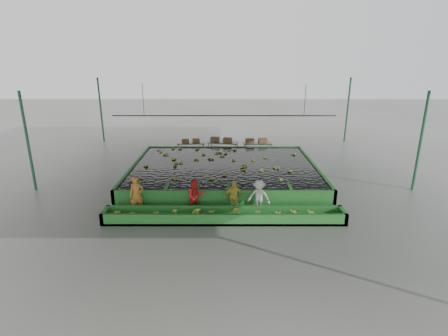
{
  "coord_description": "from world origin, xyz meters",
  "views": [
    {
      "loc": [
        0.02,
        -16.78,
        6.54
      ],
      "look_at": [
        0.0,
        0.5,
        1.0
      ],
      "focal_mm": 28.0,
      "sensor_mm": 36.0,
      "label": 1
    }
  ],
  "objects_px": {
    "worker_a": "(137,195)",
    "box_stack_right": "(256,143)",
    "packing_table_right": "(257,149)",
    "packing_table_left": "(191,149)",
    "worker_c": "(233,197)",
    "sorting_trough": "(224,215)",
    "box_stack_mid": "(221,142)",
    "worker_d": "(259,197)",
    "packing_table_mid": "(223,149)",
    "worker_b": "(196,196)",
    "flotation_tank": "(224,172)",
    "box_stack_left": "(191,143)"
  },
  "relations": [
    {
      "from": "worker_b",
      "to": "packing_table_mid",
      "type": "distance_m",
      "value": 9.43
    },
    {
      "from": "worker_a",
      "to": "flotation_tank",
      "type": "bearing_deg",
      "value": 32.85
    },
    {
      "from": "worker_d",
      "to": "worker_c",
      "type": "bearing_deg",
      "value": -164.19
    },
    {
      "from": "sorting_trough",
      "to": "box_stack_left",
      "type": "xyz_separation_m",
      "value": [
        -2.3,
        10.28,
        0.6
      ]
    },
    {
      "from": "worker_d",
      "to": "packing_table_mid",
      "type": "bearing_deg",
      "value": 115.4
    },
    {
      "from": "worker_a",
      "to": "box_stack_mid",
      "type": "height_order",
      "value": "worker_a"
    },
    {
      "from": "worker_b",
      "to": "packing_table_right",
      "type": "relative_size",
      "value": 0.8
    },
    {
      "from": "worker_c",
      "to": "box_stack_right",
      "type": "distance_m",
      "value": 9.4
    },
    {
      "from": "worker_c",
      "to": "box_stack_left",
      "type": "distance_m",
      "value": 9.86
    },
    {
      "from": "packing_table_left",
      "to": "box_stack_mid",
      "type": "height_order",
      "value": "box_stack_mid"
    },
    {
      "from": "sorting_trough",
      "to": "worker_c",
      "type": "relative_size",
      "value": 6.7
    },
    {
      "from": "packing_table_left",
      "to": "box_stack_right",
      "type": "distance_m",
      "value": 4.54
    },
    {
      "from": "worker_c",
      "to": "box_stack_right",
      "type": "bearing_deg",
      "value": 66.02
    },
    {
      "from": "sorting_trough",
      "to": "packing_table_right",
      "type": "xyz_separation_m",
      "value": [
        2.28,
        10.1,
        0.19
      ]
    },
    {
      "from": "flotation_tank",
      "to": "packing_table_mid",
      "type": "distance_m",
      "value": 5.06
    },
    {
      "from": "sorting_trough",
      "to": "packing_table_mid",
      "type": "xyz_separation_m",
      "value": [
        -0.07,
        10.16,
        0.22
      ]
    },
    {
      "from": "packing_table_left",
      "to": "box_stack_mid",
      "type": "bearing_deg",
      "value": -5.28
    },
    {
      "from": "packing_table_mid",
      "to": "box_stack_left",
      "type": "relative_size",
      "value": 1.72
    },
    {
      "from": "worker_d",
      "to": "packing_table_right",
      "type": "bearing_deg",
      "value": 101.08
    },
    {
      "from": "packing_table_mid",
      "to": "box_stack_mid",
      "type": "height_order",
      "value": "box_stack_mid"
    },
    {
      "from": "sorting_trough",
      "to": "worker_c",
      "type": "distance_m",
      "value": 1.03
    },
    {
      "from": "worker_c",
      "to": "packing_table_left",
      "type": "distance_m",
      "value": 9.92
    },
    {
      "from": "box_stack_right",
      "to": "sorting_trough",
      "type": "bearing_deg",
      "value": -102.35
    },
    {
      "from": "worker_a",
      "to": "worker_b",
      "type": "xyz_separation_m",
      "value": [
        2.54,
        -0.0,
        -0.05
      ]
    },
    {
      "from": "box_stack_left",
      "to": "worker_c",
      "type": "bearing_deg",
      "value": -74.01
    },
    {
      "from": "flotation_tank",
      "to": "box_stack_right",
      "type": "xyz_separation_m",
      "value": [
        2.2,
        4.93,
        0.44
      ]
    },
    {
      "from": "worker_b",
      "to": "box_stack_right",
      "type": "relative_size",
      "value": 1.07
    },
    {
      "from": "worker_a",
      "to": "packing_table_left",
      "type": "bearing_deg",
      "value": 65.36
    },
    {
      "from": "flotation_tank",
      "to": "box_stack_mid",
      "type": "xyz_separation_m",
      "value": [
        -0.2,
        5.04,
        0.49
      ]
    },
    {
      "from": "packing_table_left",
      "to": "packing_table_mid",
      "type": "relative_size",
      "value": 0.91
    },
    {
      "from": "box_stack_mid",
      "to": "worker_d",
      "type": "bearing_deg",
      "value": -79.62
    },
    {
      "from": "packing_table_mid",
      "to": "packing_table_right",
      "type": "height_order",
      "value": "packing_table_mid"
    },
    {
      "from": "worker_b",
      "to": "box_stack_mid",
      "type": "relative_size",
      "value": 1.07
    },
    {
      "from": "packing_table_right",
      "to": "packing_table_left",
      "type": "bearing_deg",
      "value": 177.03
    },
    {
      "from": "worker_a",
      "to": "box_stack_right",
      "type": "xyz_separation_m",
      "value": [
        5.97,
        9.23,
        0.07
      ]
    },
    {
      "from": "worker_a",
      "to": "packing_table_mid",
      "type": "relative_size",
      "value": 0.8
    },
    {
      "from": "worker_a",
      "to": "box_stack_left",
      "type": "bearing_deg",
      "value": 65.29
    },
    {
      "from": "worker_c",
      "to": "packing_table_left",
      "type": "relative_size",
      "value": 0.79
    },
    {
      "from": "worker_c",
      "to": "packing_table_left",
      "type": "bearing_deg",
      "value": 92.88
    },
    {
      "from": "worker_a",
      "to": "worker_d",
      "type": "height_order",
      "value": "worker_a"
    },
    {
      "from": "packing_table_mid",
      "to": "box_stack_left",
      "type": "distance_m",
      "value": 2.27
    },
    {
      "from": "packing_table_mid",
      "to": "flotation_tank",
      "type": "bearing_deg",
      "value": -89.25
    },
    {
      "from": "worker_d",
      "to": "packing_table_mid",
      "type": "height_order",
      "value": "worker_d"
    },
    {
      "from": "packing_table_left",
      "to": "packing_table_right",
      "type": "height_order",
      "value": "packing_table_right"
    },
    {
      "from": "worker_a",
      "to": "box_stack_mid",
      "type": "distance_m",
      "value": 10.0
    },
    {
      "from": "flotation_tank",
      "to": "worker_b",
      "type": "height_order",
      "value": "worker_b"
    },
    {
      "from": "sorting_trough",
      "to": "worker_b",
      "type": "bearing_deg",
      "value": 146.89
    },
    {
      "from": "worker_a",
      "to": "sorting_trough",
      "type": "bearing_deg",
      "value": -27.88
    },
    {
      "from": "worker_a",
      "to": "packing_table_right",
      "type": "xyz_separation_m",
      "value": [
        6.06,
        9.3,
        -0.38
      ]
    },
    {
      "from": "flotation_tank",
      "to": "box_stack_right",
      "type": "distance_m",
      "value": 5.41
    }
  ]
}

